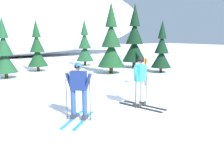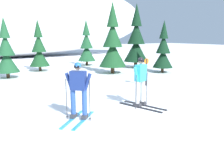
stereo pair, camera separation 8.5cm
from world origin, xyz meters
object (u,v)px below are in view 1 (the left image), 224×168
at_px(pine_tree_left, 4,53).
at_px(trail_marker_post, 145,70).
at_px(skier_cyan_jacket, 140,81).
at_px(skier_navy_jacket, 79,90).
at_px(pine_tree_right, 134,41).
at_px(pine_tree_far_right, 162,51).
at_px(pine_tree_center_right, 85,46).
at_px(pine_tree_center_left, 37,50).
at_px(pine_tree_center, 111,44).

relative_size(pine_tree_left, trail_marker_post, 2.60).
xyz_separation_m(skier_cyan_jacket, skier_navy_jacket, (-2.39, -0.14, 0.00)).
distance_m(pine_tree_right, pine_tree_far_right, 3.16).
relative_size(skier_navy_jacket, pine_tree_center_right, 0.45).
relative_size(pine_tree_center_right, trail_marker_post, 2.80).
relative_size(pine_tree_center_left, pine_tree_center, 0.78).
bearing_deg(skier_navy_jacket, pine_tree_center_left, 82.60).
height_order(skier_navy_jacket, pine_tree_center_left, pine_tree_center_left).
height_order(pine_tree_center_right, trail_marker_post, pine_tree_center_right).
relative_size(pine_tree_center, trail_marker_post, 3.38).
relative_size(skier_cyan_jacket, pine_tree_right, 0.37).
bearing_deg(skier_navy_jacket, pine_tree_left, 96.29).
height_order(skier_cyan_jacket, pine_tree_far_right, pine_tree_far_right).
height_order(skier_cyan_jacket, pine_tree_center_left, pine_tree_center_left).
bearing_deg(pine_tree_right, trail_marker_post, -121.42).
bearing_deg(trail_marker_post, pine_tree_center_left, 113.29).
distance_m(pine_tree_left, pine_tree_right, 9.54).
bearing_deg(pine_tree_left, skier_navy_jacket, -83.71).
bearing_deg(skier_cyan_jacket, pine_tree_center_left, 95.20).
relative_size(skier_cyan_jacket, pine_tree_center_left, 0.50).
xyz_separation_m(pine_tree_center_left, trail_marker_post, (3.43, -7.96, -0.74)).
bearing_deg(trail_marker_post, pine_tree_far_right, 38.27).
bearing_deg(skier_navy_jacket, pine_tree_center, 53.44).
height_order(pine_tree_left, pine_tree_far_right, pine_tree_left).
bearing_deg(pine_tree_left, pine_tree_center_left, 40.83).
xyz_separation_m(skier_cyan_jacket, pine_tree_far_right, (6.20, 5.75, 0.57)).
bearing_deg(pine_tree_center_right, skier_cyan_jacket, -105.41).
bearing_deg(pine_tree_center, pine_tree_far_right, -24.21).
xyz_separation_m(skier_navy_jacket, trail_marker_post, (4.84, 2.92, -0.13)).
height_order(pine_tree_left, trail_marker_post, pine_tree_left).
distance_m(pine_tree_center_left, pine_tree_far_right, 8.75).
bearing_deg(skier_cyan_jacket, pine_tree_left, 111.16).
distance_m(pine_tree_left, trail_marker_post, 8.31).
xyz_separation_m(pine_tree_right, pine_tree_far_right, (0.05, -3.10, -0.60)).
distance_m(skier_navy_jacket, pine_tree_center, 9.16).
bearing_deg(pine_tree_center, pine_tree_left, 166.69).
xyz_separation_m(pine_tree_left, pine_tree_center_right, (6.72, 3.49, 0.11)).
relative_size(pine_tree_left, pine_tree_center, 0.77).
distance_m(skier_navy_jacket, trail_marker_post, 5.66).
bearing_deg(pine_tree_center, pine_tree_center_left, 138.30).
xyz_separation_m(pine_tree_center, pine_tree_right, (3.12, 1.68, 0.11)).
bearing_deg(trail_marker_post, pine_tree_center_right, 84.48).
distance_m(pine_tree_center_right, pine_tree_far_right, 7.04).
distance_m(pine_tree_right, trail_marker_post, 7.23).
height_order(pine_tree_left, pine_tree_center_right, pine_tree_center_right).
bearing_deg(pine_tree_far_right, skier_navy_jacket, -145.59).
relative_size(pine_tree_center, pine_tree_far_right, 1.33).
relative_size(skier_cyan_jacket, pine_tree_far_right, 0.51).
relative_size(pine_tree_right, trail_marker_post, 3.58).
bearing_deg(pine_tree_right, pine_tree_center_right, 130.06).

